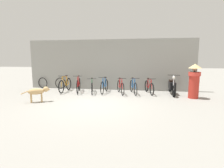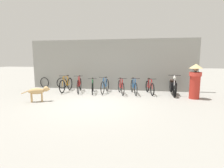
{
  "view_description": "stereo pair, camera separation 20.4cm",
  "coord_description": "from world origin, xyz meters",
  "px_view_note": "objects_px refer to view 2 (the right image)",
  "views": [
    {
      "loc": [
        1.81,
        -6.66,
        1.82
      ],
      "look_at": [
        0.55,
        1.38,
        0.65
      ],
      "focal_mm": 28.0,
      "sensor_mm": 36.0,
      "label": 1
    },
    {
      "loc": [
        2.02,
        -6.62,
        1.82
      ],
      "look_at": [
        0.55,
        1.38,
        0.65
      ],
      "focal_mm": 28.0,
      "sensor_mm": 36.0,
      "label": 2
    }
  ],
  "objects_px": {
    "motorcycle": "(173,87)",
    "stray_dog": "(38,91)",
    "bicycle_4": "(121,87)",
    "spare_tire_right": "(45,83)",
    "bicycle_3": "(105,86)",
    "person_in_robes": "(195,80)",
    "bicycle_2": "(93,86)",
    "bicycle_6": "(150,87)",
    "spare_tire_left": "(62,83)",
    "bicycle_1": "(79,85)",
    "bicycle_0": "(66,85)",
    "bicycle_5": "(134,87)"
  },
  "relations": [
    {
      "from": "motorcycle",
      "to": "stray_dog",
      "type": "relative_size",
      "value": 1.89
    },
    {
      "from": "bicycle_4",
      "to": "spare_tire_right",
      "type": "height_order",
      "value": "bicycle_4"
    },
    {
      "from": "bicycle_3",
      "to": "stray_dog",
      "type": "distance_m",
      "value": 3.45
    },
    {
      "from": "motorcycle",
      "to": "person_in_robes",
      "type": "xyz_separation_m",
      "value": [
        0.82,
        -0.83,
        0.45
      ]
    },
    {
      "from": "bicycle_3",
      "to": "person_in_robes",
      "type": "distance_m",
      "value": 4.46
    },
    {
      "from": "bicycle_2",
      "to": "motorcycle",
      "type": "relative_size",
      "value": 0.85
    },
    {
      "from": "bicycle_2",
      "to": "motorcycle",
      "type": "height_order",
      "value": "motorcycle"
    },
    {
      "from": "bicycle_6",
      "to": "spare_tire_left",
      "type": "xyz_separation_m",
      "value": [
        -5.31,
        0.71,
        -0.0
      ]
    },
    {
      "from": "bicycle_1",
      "to": "bicycle_6",
      "type": "distance_m",
      "value": 3.85
    },
    {
      "from": "bicycle_0",
      "to": "spare_tire_left",
      "type": "xyz_separation_m",
      "value": [
        -0.68,
        0.86,
        -0.04
      ]
    },
    {
      "from": "bicycle_1",
      "to": "person_in_robes",
      "type": "bearing_deg",
      "value": 69.7
    },
    {
      "from": "stray_dog",
      "to": "person_in_robes",
      "type": "height_order",
      "value": "person_in_robes"
    },
    {
      "from": "stray_dog",
      "to": "bicycle_1",
      "type": "bearing_deg",
      "value": 41.72
    },
    {
      "from": "bicycle_5",
      "to": "stray_dog",
      "type": "bearing_deg",
      "value": -71.86
    },
    {
      "from": "bicycle_2",
      "to": "stray_dog",
      "type": "height_order",
      "value": "bicycle_2"
    },
    {
      "from": "bicycle_6",
      "to": "motorcycle",
      "type": "xyz_separation_m",
      "value": [
        1.17,
        0.02,
        0.07
      ]
    },
    {
      "from": "bicycle_1",
      "to": "spare_tire_left",
      "type": "xyz_separation_m",
      "value": [
        -1.47,
        0.87,
        -0.05
      ]
    },
    {
      "from": "bicycle_6",
      "to": "spare_tire_right",
      "type": "xyz_separation_m",
      "value": [
        -6.49,
        0.71,
        -0.0
      ]
    },
    {
      "from": "bicycle_4",
      "to": "bicycle_6",
      "type": "height_order",
      "value": "bicycle_4"
    },
    {
      "from": "bicycle_4",
      "to": "bicycle_6",
      "type": "relative_size",
      "value": 0.96
    },
    {
      "from": "bicycle_1",
      "to": "stray_dog",
      "type": "distance_m",
      "value": 2.63
    },
    {
      "from": "spare_tire_right",
      "to": "bicycle_4",
      "type": "bearing_deg",
      "value": -11.22
    },
    {
      "from": "bicycle_4",
      "to": "bicycle_3",
      "type": "bearing_deg",
      "value": -119.36
    },
    {
      "from": "bicycle_0",
      "to": "bicycle_2",
      "type": "height_order",
      "value": "bicycle_0"
    },
    {
      "from": "bicycle_2",
      "to": "bicycle_5",
      "type": "relative_size",
      "value": 1.01
    },
    {
      "from": "bicycle_0",
      "to": "spare_tire_left",
      "type": "height_order",
      "value": "bicycle_0"
    },
    {
      "from": "bicycle_3",
      "to": "bicycle_2",
      "type": "bearing_deg",
      "value": -76.29
    },
    {
      "from": "bicycle_5",
      "to": "spare_tire_left",
      "type": "bearing_deg",
      "value": -114.95
    },
    {
      "from": "bicycle_5",
      "to": "person_in_robes",
      "type": "distance_m",
      "value": 2.93
    },
    {
      "from": "person_in_robes",
      "to": "spare_tire_right",
      "type": "bearing_deg",
      "value": -48.23
    },
    {
      "from": "motorcycle",
      "to": "stray_dog",
      "type": "distance_m",
      "value": 6.48
    },
    {
      "from": "bicycle_4",
      "to": "stray_dog",
      "type": "bearing_deg",
      "value": -72.56
    },
    {
      "from": "bicycle_0",
      "to": "bicycle_6",
      "type": "xyz_separation_m",
      "value": [
        4.63,
        0.14,
        -0.04
      ]
    },
    {
      "from": "bicycle_2",
      "to": "stray_dog",
      "type": "xyz_separation_m",
      "value": [
        -1.7,
        -2.39,
        0.12
      ]
    },
    {
      "from": "bicycle_2",
      "to": "spare_tire_left",
      "type": "distance_m",
      "value": 2.45
    },
    {
      "from": "bicycle_5",
      "to": "spare_tire_right",
      "type": "distance_m",
      "value": 5.73
    },
    {
      "from": "bicycle_1",
      "to": "spare_tire_right",
      "type": "xyz_separation_m",
      "value": [
        -2.65,
        0.87,
        -0.04
      ]
    },
    {
      "from": "motorcycle",
      "to": "bicycle_6",
      "type": "bearing_deg",
      "value": -87.53
    },
    {
      "from": "bicycle_6",
      "to": "spare_tire_left",
      "type": "height_order",
      "value": "bicycle_6"
    },
    {
      "from": "bicycle_4",
      "to": "bicycle_5",
      "type": "height_order",
      "value": "bicycle_5"
    },
    {
      "from": "motorcycle",
      "to": "bicycle_1",
      "type": "bearing_deg",
      "value": -86.36
    },
    {
      "from": "bicycle_0",
      "to": "person_in_robes",
      "type": "relative_size",
      "value": 1.11
    },
    {
      "from": "bicycle_0",
      "to": "bicycle_2",
      "type": "relative_size",
      "value": 1.06
    },
    {
      "from": "spare_tire_right",
      "to": "person_in_robes",
      "type": "bearing_deg",
      "value": -10.2
    },
    {
      "from": "motorcycle",
      "to": "person_in_robes",
      "type": "bearing_deg",
      "value": 46.41
    },
    {
      "from": "bicycle_2",
      "to": "spare_tire_right",
      "type": "height_order",
      "value": "bicycle_2"
    },
    {
      "from": "bicycle_1",
      "to": "bicycle_4",
      "type": "distance_m",
      "value": 2.36
    },
    {
      "from": "bicycle_1",
      "to": "stray_dog",
      "type": "relative_size",
      "value": 1.66
    },
    {
      "from": "bicycle_5",
      "to": "person_in_robes",
      "type": "bearing_deg",
      "value": 62.67
    },
    {
      "from": "motorcycle",
      "to": "bicycle_2",
      "type": "bearing_deg",
      "value": -84.9
    }
  ]
}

